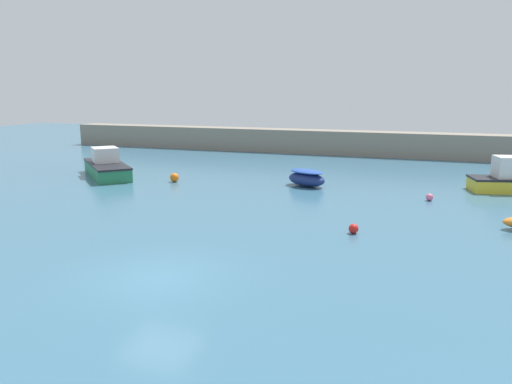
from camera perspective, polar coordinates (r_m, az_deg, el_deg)
ground_plane at (r=16.52m, az=-11.09°, el=-9.93°), size 120.00×120.00×0.20m
harbor_breakwater at (r=47.26m, az=9.96°, el=5.58°), size 57.49×2.43×2.19m
motorboat_with_cabin at (r=36.16m, az=-16.71°, el=2.79°), size 6.18×6.08×1.98m
cabin_cruiser_white at (r=33.00m, az=27.11°, el=1.22°), size 5.06×3.08×2.09m
rowboat_with_red_cover at (r=31.24m, az=5.80°, el=1.62°), size 3.06×2.54×1.04m
mooring_buoy_orange at (r=33.00m, az=-9.31°, el=1.65°), size 0.59×0.59×0.59m
mooring_buoy_pink at (r=28.62m, az=19.21°, el=-0.56°), size 0.39×0.39×0.39m
mooring_buoy_red at (r=21.30m, az=11.08°, el=-4.13°), size 0.42×0.42×0.42m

